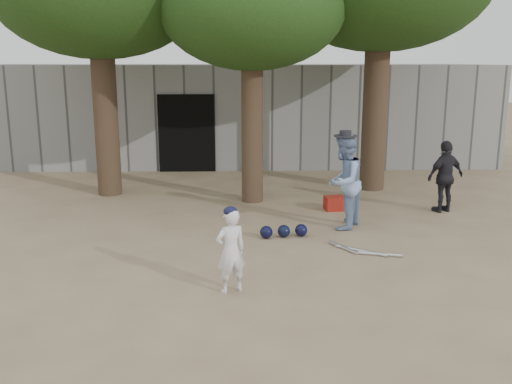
{
  "coord_description": "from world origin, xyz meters",
  "views": [
    {
      "loc": [
        0.36,
        -8.42,
        3.13
      ],
      "look_at": [
        0.6,
        1.0,
        0.95
      ],
      "focal_mm": 40.0,
      "sensor_mm": 36.0,
      "label": 1
    }
  ],
  "objects_px": {
    "boy_player": "(231,251)",
    "red_bag": "(335,203)",
    "spectator_blue": "(344,182)",
    "spectator_dark": "(445,177)"
  },
  "relations": [
    {
      "from": "spectator_dark",
      "to": "red_bag",
      "type": "xyz_separation_m",
      "value": [
        -2.28,
        0.18,
        -0.61
      ]
    },
    {
      "from": "spectator_dark",
      "to": "spectator_blue",
      "type": "bearing_deg",
      "value": 3.33
    },
    {
      "from": "boy_player",
      "to": "red_bag",
      "type": "distance_m",
      "value": 4.88
    },
    {
      "from": "spectator_blue",
      "to": "spectator_dark",
      "type": "relative_size",
      "value": 1.19
    },
    {
      "from": "boy_player",
      "to": "red_bag",
      "type": "bearing_deg",
      "value": -139.9
    },
    {
      "from": "spectator_blue",
      "to": "spectator_dark",
      "type": "distance_m",
      "value": 2.61
    },
    {
      "from": "boy_player",
      "to": "spectator_blue",
      "type": "height_order",
      "value": "spectator_blue"
    },
    {
      "from": "spectator_blue",
      "to": "spectator_dark",
      "type": "height_order",
      "value": "spectator_blue"
    },
    {
      "from": "boy_player",
      "to": "spectator_blue",
      "type": "relative_size",
      "value": 0.66
    },
    {
      "from": "boy_player",
      "to": "spectator_dark",
      "type": "bearing_deg",
      "value": -160.32
    }
  ]
}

